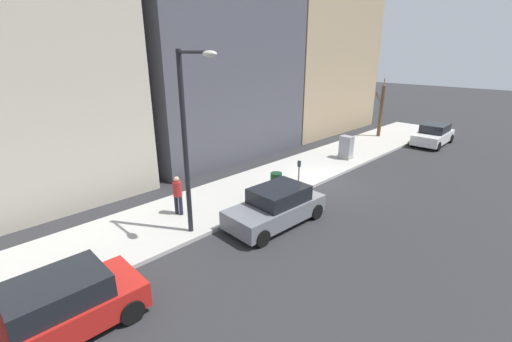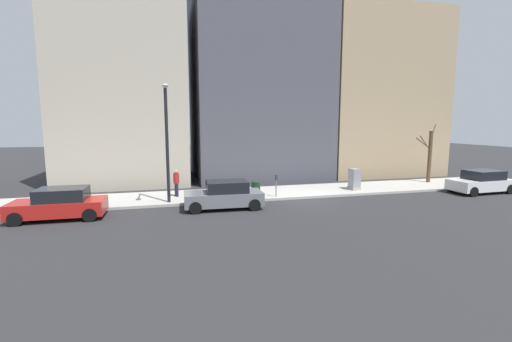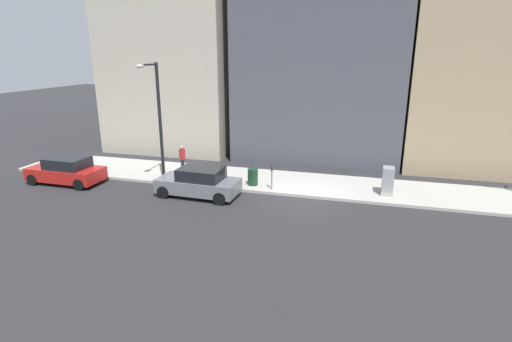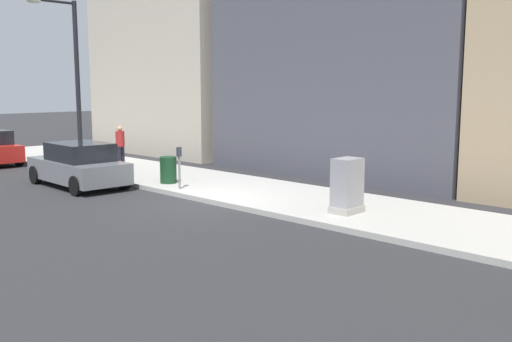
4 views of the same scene
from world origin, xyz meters
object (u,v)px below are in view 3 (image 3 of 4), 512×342
object	(u,v)px
parking_meter	(272,174)
office_tower_right	(182,52)
utility_box	(388,181)
trash_bin	(253,177)
office_tower_left	(495,51)
parked_car_red	(66,171)
streetlamp	(157,113)
parked_car_grey	(199,182)
pedestrian_near_meter	(182,157)

from	to	relation	value
parking_meter	office_tower_right	xyz separation A→B (m)	(9.68, 9.47, 6.13)
utility_box	trash_bin	xyz separation A→B (m)	(-0.40, 7.06, -0.25)
trash_bin	office_tower_right	world-z (taller)	office_tower_right
office_tower_right	utility_box	bearing A→B (deg)	-119.91
office_tower_left	office_tower_right	bearing A→B (deg)	91.90
parked_car_red	office_tower_left	size ratio (longest dim) A/B	0.29
parked_car_red	office_tower_left	world-z (taller)	office_tower_left
parked_car_red	office_tower_right	distance (m)	13.18
parking_meter	streetlamp	bearing A→B (deg)	91.50
streetlamp	trash_bin	distance (m)	6.28
parked_car_grey	utility_box	size ratio (longest dim) A/B	2.98
parked_car_red	parking_meter	bearing A→B (deg)	-81.03
office_tower_left	office_tower_right	size ratio (longest dim) A/B	1.01
trash_bin	office_tower_left	distance (m)	17.99
parking_meter	trash_bin	bearing A→B (deg)	69.09
streetlamp	trash_bin	world-z (taller)	streetlamp
pedestrian_near_meter	office_tower_left	world-z (taller)	office_tower_left
parked_car_grey	office_tower_right	size ratio (longest dim) A/B	0.30
trash_bin	office_tower_right	bearing A→B (deg)	41.94
utility_box	office_tower_right	xyz separation A→B (m)	(8.83, 15.35, 6.26)
utility_box	streetlamp	size ratio (longest dim) A/B	0.22
streetlamp	parked_car_grey	bearing A→B (deg)	-116.07
parking_meter	office_tower_left	size ratio (longest dim) A/B	0.09
parking_meter	office_tower_right	size ratio (longest dim) A/B	0.09
parked_car_red	streetlamp	distance (m)	6.28
parked_car_red	trash_bin	xyz separation A→B (m)	(2.11, -10.37, -0.14)
office_tower_left	parking_meter	bearing A→B (deg)	130.29
parked_car_red	streetlamp	bearing A→B (deg)	-73.00
parked_car_grey	office_tower_right	xyz separation A→B (m)	(11.28, 6.00, 6.38)
parked_car_red	parking_meter	size ratio (longest dim) A/B	3.13
office_tower_left	pedestrian_near_meter	bearing A→B (deg)	115.75
utility_box	office_tower_left	world-z (taller)	office_tower_left
parking_meter	office_tower_left	xyz separation A→B (m)	(10.40, -12.27, 6.22)
parked_car_grey	pedestrian_near_meter	world-z (taller)	pedestrian_near_meter
utility_box	pedestrian_near_meter	xyz separation A→B (m)	(0.77, 11.81, 0.24)
pedestrian_near_meter	parked_car_grey	bearing A→B (deg)	-157.69
utility_box	office_tower_left	xyz separation A→B (m)	(9.55, -6.39, 6.35)
parked_car_grey	streetlamp	distance (m)	4.63
utility_box	streetlamp	world-z (taller)	streetlamp
streetlamp	pedestrian_near_meter	size ratio (longest dim) A/B	3.92
parking_meter	pedestrian_near_meter	size ratio (longest dim) A/B	0.81
trash_bin	office_tower_left	bearing A→B (deg)	-53.50
parked_car_grey	pedestrian_near_meter	size ratio (longest dim) A/B	2.57
pedestrian_near_meter	utility_box	bearing A→B (deg)	-108.74
pedestrian_near_meter	office_tower_right	size ratio (longest dim) A/B	0.12
utility_box	pedestrian_near_meter	bearing A→B (deg)	86.26
streetlamp	trash_bin	size ratio (longest dim) A/B	7.22
parking_meter	streetlamp	world-z (taller)	streetlamp
parking_meter	office_tower_right	world-z (taller)	office_tower_right
utility_box	streetlamp	bearing A→B (deg)	94.73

